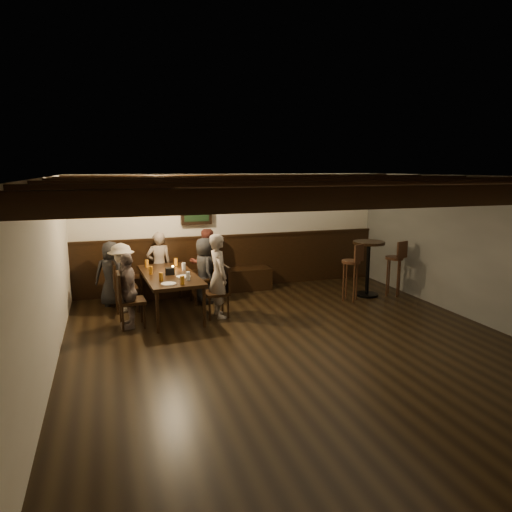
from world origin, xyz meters
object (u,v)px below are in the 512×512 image
object	(u,v)px
chair_left_near	(125,296)
bar_stool_left	(351,280)
person_bench_centre	(159,265)
chair_left_far	(131,310)
person_right_far	(219,276)
dining_table	(170,277)
person_right_near	(205,270)
person_bench_right	(206,263)
high_top_table	(368,260)
chair_right_near	(204,287)
person_left_near	(122,278)
bar_stool_right	(394,275)
person_left_far	(128,291)
chair_right_far	(217,301)
person_bench_left	(112,274)

from	to	relation	value
chair_left_near	bar_stool_left	size ratio (longest dim) A/B	0.79
person_bench_centre	chair_left_far	bearing A→B (deg)	64.39
person_right_far	chair_left_far	bearing A→B (deg)	90.00
dining_table	person_right_near	size ratio (longest dim) A/B	1.57
person_bench_right	person_right_far	world-z (taller)	person_right_far
dining_table	high_top_table	xyz separation A→B (m)	(3.90, -0.06, 0.07)
chair_right_near	person_bench_right	distance (m)	0.61
person_left_near	person_right_near	xyz separation A→B (m)	(1.50, 0.09, 0.01)
chair_right_near	bar_stool_right	size ratio (longest dim) A/B	0.87
bar_stool_right	person_right_far	bearing A→B (deg)	162.87
high_top_table	person_left_far	bearing A→B (deg)	-174.62
chair_left_near	bar_stool_left	distance (m)	4.20
person_bench_centre	bar_stool_right	bearing A→B (deg)	160.82
bar_stool_right	chair_right_far	bearing A→B (deg)	162.88
person_bench_right	high_top_table	size ratio (longest dim) A/B	1.22
person_right_near	high_top_table	xyz separation A→B (m)	(3.17, -0.55, 0.10)
person_left_far	person_right_near	distance (m)	1.75
person_left_far	bar_stool_left	world-z (taller)	person_left_far
chair_left_far	high_top_table	distance (m)	4.63
dining_table	person_bench_centre	size ratio (longest dim) A/B	1.48
person_left_near	bar_stool_left	world-z (taller)	person_left_near
person_bench_centre	person_right_far	distance (m)	1.68
person_bench_right	person_bench_left	bearing A→B (deg)	0.00
dining_table	high_top_table	distance (m)	3.90
person_bench_left	person_left_far	size ratio (longest dim) A/B	0.99
dining_table	bar_stool_left	world-z (taller)	bar_stool_left
dining_table	high_top_table	world-z (taller)	high_top_table
chair_right_near	person_left_far	size ratio (longest dim) A/B	0.80
chair_left_far	person_right_near	xyz separation A→B (m)	(1.41, 0.98, 0.34)
person_left_near	bar_stool_right	world-z (taller)	person_left_near
person_right_near	high_top_table	distance (m)	3.22
chair_right_near	person_right_near	bearing A→B (deg)	-90.00
person_left_near	bar_stool_left	xyz separation A→B (m)	(4.17, -0.67, -0.20)
chair_left_far	high_top_table	size ratio (longest dim) A/B	0.82
chair_right_far	person_bench_left	bearing A→B (deg)	50.17
chair_right_far	high_top_table	distance (m)	3.20
chair_right_far	person_bench_centre	xyz separation A→B (m)	(-0.81, 1.46, 0.39)
bar_stool_right	person_bench_left	bearing A→B (deg)	148.65
chair_right_near	person_left_far	xyz separation A→B (m)	(-1.41, -0.98, 0.31)
person_left_near	person_left_far	size ratio (longest dim) A/B	1.01
person_bench_right	person_left_far	xyz separation A→B (m)	(-1.57, -1.44, -0.07)
chair_right_far	chair_left_near	bearing A→B (deg)	57.94
chair_left_far	chair_right_near	distance (m)	1.70
chair_left_far	person_left_near	xyz separation A→B (m)	(-0.08, 0.90, 0.34)
person_left_far	dining_table	bearing A→B (deg)	120.96
person_left_near	person_right_near	distance (m)	1.50
person_bench_right	person_left_far	world-z (taller)	person_bench_right
chair_right_near	chair_right_far	distance (m)	0.90
chair_right_far	chair_left_far	bearing A→B (deg)	90.00
chair_right_near	person_left_near	xyz separation A→B (m)	(-1.47, -0.09, 0.32)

